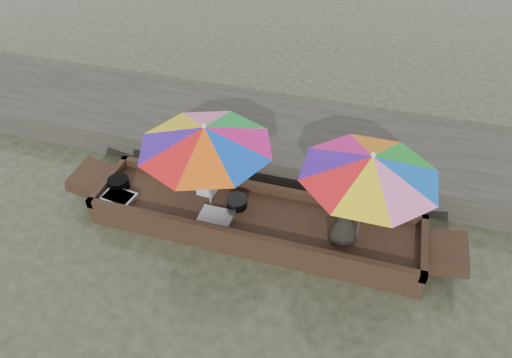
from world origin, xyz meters
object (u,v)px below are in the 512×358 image
(boat_hull, at_px, (254,222))
(supply_bag, at_px, (207,186))
(tray_crayfish, at_px, (119,198))
(charcoal_grill, at_px, (237,203))
(tray_scallop, at_px, (216,217))
(umbrella_stern, at_px, (364,198))
(vendor, at_px, (346,214))
(cooking_pot, at_px, (119,183))
(umbrella_bow, at_px, (208,168))

(boat_hull, xyz_separation_m, supply_bag, (-0.89, 0.27, 0.30))
(tray_crayfish, distance_m, charcoal_grill, 1.91)
(boat_hull, relative_size, tray_crayfish, 9.96)
(tray_scallop, relative_size, umbrella_stern, 0.27)
(tray_crayfish, relative_size, supply_bag, 1.85)
(boat_hull, distance_m, charcoal_grill, 0.41)
(tray_crayfish, height_order, vendor, vendor)
(cooking_pot, xyz_separation_m, tray_crayfish, (0.14, -0.27, -0.04))
(tray_crayfish, bearing_deg, charcoal_grill, 11.94)
(boat_hull, relative_size, tray_scallop, 9.96)
(tray_crayfish, relative_size, umbrella_stern, 0.27)
(charcoal_grill, bearing_deg, supply_bag, 163.34)
(cooking_pot, height_order, charcoal_grill, cooking_pot)
(charcoal_grill, bearing_deg, cooking_pot, -176.40)
(supply_bag, bearing_deg, umbrella_stern, -6.34)
(cooking_pot, bearing_deg, charcoal_grill, 3.60)
(tray_crayfish, bearing_deg, tray_scallop, 2.12)
(supply_bag, bearing_deg, charcoal_grill, -16.66)
(cooking_pot, height_order, tray_crayfish, cooking_pot)
(charcoal_grill, relative_size, vendor, 0.29)
(tray_scallop, xyz_separation_m, charcoal_grill, (0.22, 0.33, 0.05))
(umbrella_bow, distance_m, umbrella_stern, 2.29)
(boat_hull, relative_size, cooking_pot, 15.14)
(cooking_pot, xyz_separation_m, supply_bag, (1.44, 0.30, 0.04))
(tray_crayfish, bearing_deg, vendor, 2.40)
(charcoal_grill, relative_size, supply_bag, 1.14)
(supply_bag, xyz_separation_m, umbrella_stern, (2.46, -0.27, 0.65))
(supply_bag, distance_m, umbrella_stern, 2.56)
(boat_hull, height_order, umbrella_bow, umbrella_bow)
(tray_scallop, bearing_deg, tray_crayfish, -177.88)
(umbrella_bow, bearing_deg, supply_bag, 122.27)
(tray_scallop, bearing_deg, charcoal_grill, 56.02)
(vendor, bearing_deg, supply_bag, -18.63)
(tray_scallop, relative_size, supply_bag, 1.85)
(vendor, distance_m, umbrella_bow, 2.11)
(umbrella_stern, bearing_deg, tray_scallop, -173.73)
(supply_bag, relative_size, umbrella_bow, 0.14)
(vendor, xyz_separation_m, umbrella_bow, (-2.09, 0.14, 0.22))
(tray_scallop, xyz_separation_m, umbrella_stern, (2.11, 0.23, 0.74))
(cooking_pot, bearing_deg, umbrella_bow, 0.88)
(vendor, bearing_deg, umbrella_stern, -151.99)
(cooking_pot, height_order, supply_bag, supply_bag)
(charcoal_grill, distance_m, umbrella_bow, 0.81)
(charcoal_grill, bearing_deg, umbrella_stern, -3.09)
(charcoal_grill, distance_m, umbrella_stern, 2.01)
(charcoal_grill, distance_m, vendor, 1.77)
(boat_hull, distance_m, umbrella_stern, 1.84)
(tray_crayfish, distance_m, supply_bag, 1.41)
(tray_crayfish, relative_size, umbrella_bow, 0.26)
(boat_hull, xyz_separation_m, umbrella_stern, (1.57, 0.00, 0.95))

